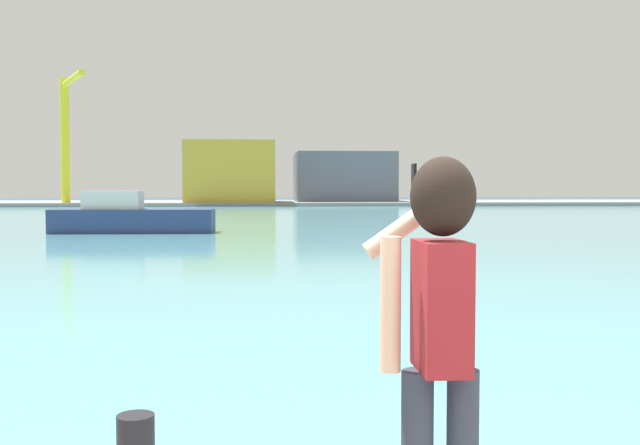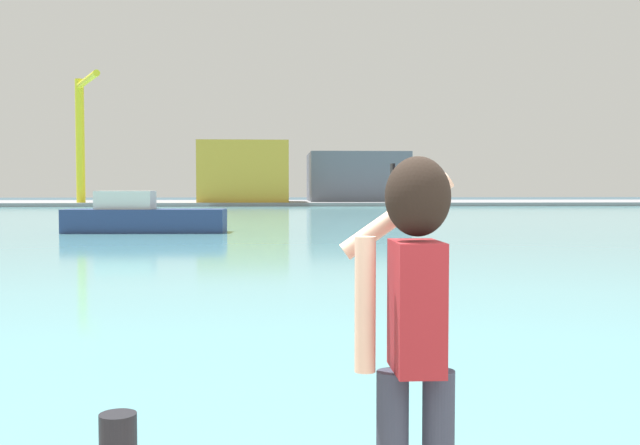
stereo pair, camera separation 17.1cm
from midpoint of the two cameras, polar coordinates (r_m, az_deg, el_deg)
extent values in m
plane|color=#334751|center=(52.26, -3.15, 0.32)|extent=(220.00, 220.00, 0.00)
cube|color=#599EA8|center=(54.26, -3.20, 0.42)|extent=(140.00, 100.00, 0.02)
cube|color=gray|center=(94.23, -3.75, 1.53)|extent=(140.00, 20.00, 0.43)
cube|color=maroon|center=(3.20, 7.85, -6.42)|extent=(0.20, 0.34, 0.56)
sphere|color=#E0B293|center=(3.16, 7.90, 1.84)|extent=(0.22, 0.22, 0.22)
ellipsoid|color=black|center=(3.14, 7.98, 2.01)|extent=(0.28, 0.26, 0.34)
cylinder|color=#E0B293|center=(3.16, 3.93, -6.34)|extent=(0.09, 0.09, 0.58)
cylinder|color=#E0B293|center=(3.37, 6.25, 0.54)|extent=(0.52, 0.09, 0.40)
cube|color=black|center=(3.48, 5.89, 3.41)|extent=(0.01, 0.07, 0.14)
cube|color=navy|center=(36.43, -14.40, 0.12)|extent=(7.72, 2.33, 1.13)
cube|color=silver|center=(36.62, -15.88, 1.68)|extent=(2.73, 1.63, 0.88)
cube|color=gold|center=(90.29, -6.98, 3.91)|extent=(10.65, 10.01, 7.28)
cube|color=slate|center=(96.44, 1.69, 3.53)|extent=(12.36, 13.93, 6.19)
cylinder|color=yellow|center=(89.57, -19.21, 6.01)|extent=(1.00, 1.00, 14.21)
cylinder|color=yellow|center=(84.84, -18.69, 10.49)|extent=(5.01, 10.25, 0.70)
camera|label=1|loc=(0.09, -90.58, -0.03)|focal=41.28mm
camera|label=2|loc=(0.09, 89.42, 0.03)|focal=41.28mm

